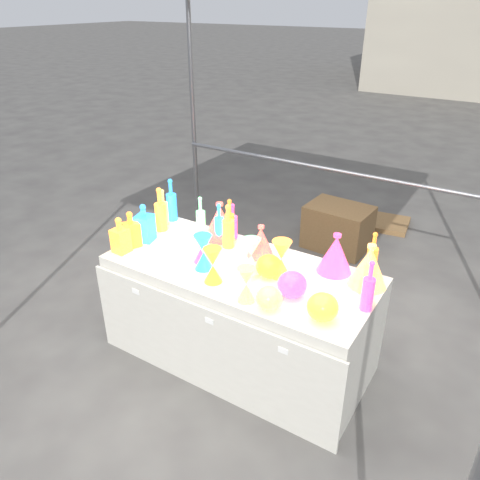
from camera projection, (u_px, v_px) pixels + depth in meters
The scene contains 33 objects.
ground at pixel (240, 354), 3.44m from camera, with size 80.00×80.00×0.00m, color slate.
display_table at pixel (239, 314), 3.26m from camera, with size 1.84×0.83×0.75m.
cardboard_box_closed at pixel (338, 227), 4.82m from camera, with size 0.63×0.46×0.46m, color olive.
cardboard_box_flat at pixel (378, 222), 5.40m from camera, with size 0.66×0.47×0.06m, color olive.
bottle_0 at pixel (160, 209), 3.51m from camera, with size 0.09×0.09×0.34m, color red, non-canonical shape.
bottle_1 at pixel (171, 200), 3.67m from camera, with size 0.08×0.08×0.35m, color #198E32, non-canonical shape.
bottle_2 at pixel (230, 220), 3.36m from camera, with size 0.07×0.07×0.32m, color yellow, non-canonical shape.
bottle_3 at pixel (233, 221), 3.41m from camera, with size 0.07×0.07×0.27m, color blue, non-canonical shape.
bottle_4 at pixel (163, 207), 3.60m from camera, with size 0.07×0.07×0.29m, color #168E6E, non-canonical shape.
bottle_5 at pixel (201, 217), 3.42m from camera, with size 0.07×0.07×0.32m, color #D92BA6, non-canonical shape.
bottle_6 at pixel (228, 226), 3.27m from camera, with size 0.08×0.08×0.33m, color red, non-canonical shape.
bottle_7 at pixel (219, 223), 3.35m from camera, with size 0.07×0.07×0.30m, color #198E32, non-canonical shape.
decanter_0 at pixel (120, 235), 3.22m from camera, with size 0.10×0.10×0.26m, color red, non-canonical shape.
decanter_1 at pixel (131, 229), 3.30m from camera, with size 0.11×0.11×0.27m, color yellow, non-canonical shape.
decanter_2 at pixel (144, 223), 3.37m from camera, with size 0.12×0.12×0.29m, color #198E32, non-canonical shape.
hourglass_0 at pixel (213, 265), 2.88m from camera, with size 0.12×0.12×0.23m, color yellow, non-canonical shape.
hourglass_1 at pixel (200, 249), 3.11m from camera, with size 0.10×0.10×0.19m, color blue, non-canonical shape.
hourglass_2 at pixel (246, 284), 2.70m from camera, with size 0.11×0.11×0.22m, color #168E6E, non-canonical shape.
hourglass_3 at pixel (251, 256), 2.98m from camera, with size 0.12×0.12×0.24m, color #D92BA6, non-canonical shape.
hourglass_4 at pixel (281, 259), 2.93m from camera, with size 0.13×0.13×0.25m, color red, non-canonical shape.
hourglass_5 at pixel (203, 252), 3.02m from camera, with size 0.12×0.12×0.24m, color #198E32, non-canonical shape.
globe_0 at pixel (323, 308), 2.56m from camera, with size 0.18×0.18×0.14m, color red, non-canonical shape.
globe_1 at pixel (269, 299), 2.65m from camera, with size 0.15×0.15×0.12m, color #168E6E, non-canonical shape.
globe_2 at pixel (269, 267), 2.95m from camera, with size 0.17×0.17×0.13m, color yellow, non-canonical shape.
globe_3 at pixel (292, 286), 2.76m from camera, with size 0.18×0.18×0.14m, color blue, non-canonical shape.
lampshade_0 at pixel (220, 221), 3.40m from camera, with size 0.24×0.24×0.28m, color gold, non-canonical shape.
lampshade_1 at pixel (261, 241), 3.18m from camera, with size 0.19×0.19×0.23m, color gold, non-canonical shape.
lampshade_2 at pixel (336, 253), 2.98m from camera, with size 0.23×0.23×0.27m, color blue, non-canonical shape.
lampshade_3 at pixel (369, 265), 2.83m from camera, with size 0.24×0.24×0.28m, color #168E6E, non-canonical shape.
bottle_8 at pixel (370, 264), 2.85m from camera, with size 0.06×0.06×0.28m, color #198E32, non-canonical shape.
bottle_9 at pixel (372, 254), 2.93m from camera, with size 0.07×0.07×0.31m, color yellow, non-canonical shape.
bottle_10 at pixel (369, 286), 2.60m from camera, with size 0.07×0.07×0.32m, color blue, non-canonical shape.
bottle_11 at pixel (369, 285), 2.65m from camera, with size 0.06×0.06×0.26m, color #168E6E, non-canonical shape.
Camera 1 is at (1.42, -2.25, 2.33)m, focal length 35.00 mm.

